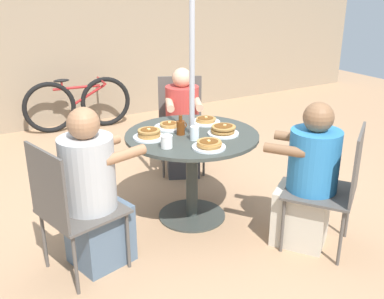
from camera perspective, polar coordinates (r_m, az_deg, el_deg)
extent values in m
plane|color=tan|center=(3.83, 0.00, -8.42)|extent=(12.00, 12.00, 0.00)
cube|color=gray|center=(6.26, -14.59, 11.35)|extent=(10.00, 0.06, 1.80)
cylinder|color=#383D38|center=(3.83, 0.00, -8.33)|extent=(0.56, 0.56, 0.01)
cylinder|color=#383D38|center=(3.67, 0.00, -3.61)|extent=(0.10, 0.10, 0.71)
cylinder|color=#383D38|center=(3.53, 0.00, 1.80)|extent=(1.05, 1.05, 0.03)
cylinder|color=#ADADB2|center=(3.40, 0.00, 9.46)|extent=(0.04, 0.04, 2.40)
cylinder|color=#514C47|center=(4.48, 1.51, -0.81)|extent=(0.02, 0.02, 0.43)
cylinder|color=#514C47|center=(4.45, -3.65, -1.01)|extent=(0.02, 0.02, 0.43)
cylinder|color=#514C47|center=(4.86, 0.91, 0.95)|extent=(0.02, 0.02, 0.43)
cylinder|color=#514C47|center=(4.83, -3.85, 0.78)|extent=(0.02, 0.02, 0.43)
cube|color=#514C47|center=(4.58, -1.29, 2.63)|extent=(0.63, 0.63, 0.02)
cube|color=#514C47|center=(4.72, -1.54, 6.40)|extent=(0.42, 0.20, 0.49)
cube|color=#3D3D42|center=(4.55, -1.16, -0.48)|extent=(0.43, 0.44, 0.43)
cylinder|color=#B73833|center=(4.45, -1.25, 5.11)|extent=(0.33, 0.33, 0.46)
sphere|color=#DBA884|center=(4.38, -1.29, 9.11)|extent=(0.19, 0.19, 0.19)
cylinder|color=#DBA884|center=(4.25, 0.73, 5.85)|extent=(0.20, 0.32, 0.07)
cylinder|color=#DBA884|center=(4.23, -2.85, 5.75)|extent=(0.20, 0.32, 0.07)
cylinder|color=#514C47|center=(3.43, -12.23, -8.60)|extent=(0.02, 0.02, 0.43)
cylinder|color=#514C47|center=(3.14, -8.13, -11.33)|extent=(0.02, 0.02, 0.43)
cylinder|color=#514C47|center=(3.27, -18.25, -10.83)|extent=(0.02, 0.02, 0.43)
cylinder|color=#514C47|center=(2.96, -14.56, -14.03)|extent=(0.02, 0.02, 0.43)
cube|color=#514C47|center=(3.08, -13.65, -7.58)|extent=(0.58, 0.58, 0.02)
cube|color=#514C47|center=(2.88, -17.94, -4.58)|extent=(0.13, 0.44, 0.49)
cube|color=slate|center=(3.24, -11.58, -10.43)|extent=(0.45, 0.42, 0.43)
cylinder|color=#B2B2B2|center=(3.00, -13.07, -3.10)|extent=(0.36, 0.36, 0.51)
sphere|color=#A3704C|center=(2.88, -13.64, 3.23)|extent=(0.21, 0.21, 0.21)
cylinder|color=#A3704C|center=(3.16, -11.69, 0.69)|extent=(0.32, 0.15, 0.07)
cylinder|color=#A3704C|center=(2.94, -8.58, -0.70)|extent=(0.32, 0.15, 0.07)
cylinder|color=#514C47|center=(3.34, 11.43, -9.45)|extent=(0.02, 0.02, 0.43)
cylinder|color=#514C47|center=(3.68, 12.94, -6.47)|extent=(0.02, 0.02, 0.43)
cylinder|color=#514C47|center=(3.29, 18.37, -10.65)|extent=(0.02, 0.02, 0.43)
cylinder|color=#514C47|center=(3.64, 19.19, -7.51)|extent=(0.02, 0.02, 0.43)
cube|color=#514C47|center=(3.38, 15.86, -5.14)|extent=(0.66, 0.66, 0.02)
cube|color=#514C47|center=(3.26, 20.23, -1.80)|extent=(0.38, 0.27, 0.49)
cube|color=beige|center=(3.50, 13.64, -8.14)|extent=(0.50, 0.51, 0.43)
cylinder|color=teal|center=(3.30, 15.22, -1.49)|extent=(0.36, 0.36, 0.46)
sphere|color=brown|center=(3.19, 15.77, 3.95)|extent=(0.21, 0.21, 0.21)
cylinder|color=brown|center=(3.15, 11.71, -0.09)|extent=(0.22, 0.28, 0.07)
cylinder|color=brown|center=(3.42, 12.85, 1.50)|extent=(0.22, 0.28, 0.07)
cylinder|color=white|center=(3.44, -5.46, 1.55)|extent=(0.24, 0.24, 0.01)
cylinder|color=#AD7A3D|center=(3.44, -5.48, 1.76)|extent=(0.17, 0.17, 0.01)
cylinder|color=#AD7A3D|center=(3.44, -5.45, 2.01)|extent=(0.17, 0.17, 0.01)
cylinder|color=#AD7A3D|center=(3.43, -5.50, 2.18)|extent=(0.15, 0.15, 0.01)
cylinder|color=#AD7A3D|center=(3.42, -5.48, 2.41)|extent=(0.17, 0.17, 0.01)
ellipsoid|color=brown|center=(3.42, -5.50, 2.55)|extent=(0.13, 0.12, 0.00)
cube|color=#F4E084|center=(3.41, -5.53, 2.60)|extent=(0.02, 0.02, 0.01)
cylinder|color=white|center=(3.52, 3.98, 2.04)|extent=(0.24, 0.24, 0.01)
cylinder|color=#AD7A3D|center=(3.52, 3.96, 2.29)|extent=(0.18, 0.18, 0.01)
cylinder|color=#AD7A3D|center=(3.51, 3.93, 2.46)|extent=(0.19, 0.19, 0.01)
cylinder|color=#AD7A3D|center=(3.51, 3.97, 2.70)|extent=(0.18, 0.18, 0.01)
cylinder|color=#AD7A3D|center=(3.50, 4.04, 2.87)|extent=(0.19, 0.19, 0.01)
ellipsoid|color=brown|center=(3.50, 4.01, 3.04)|extent=(0.15, 0.14, 0.00)
cube|color=#F4E084|center=(3.50, 4.20, 3.12)|extent=(0.03, 0.03, 0.01)
cylinder|color=white|center=(3.67, -2.88, 2.86)|extent=(0.24, 0.24, 0.01)
cylinder|color=#AD7A3D|center=(3.66, -2.84, 3.04)|extent=(0.15, 0.15, 0.01)
cylinder|color=#AD7A3D|center=(3.66, -2.90, 3.25)|extent=(0.16, 0.16, 0.01)
ellipsoid|color=brown|center=(3.66, -2.89, 3.37)|extent=(0.12, 0.11, 0.00)
cube|color=#F4E084|center=(3.66, -2.89, 3.48)|extent=(0.03, 0.03, 0.01)
cylinder|color=white|center=(3.79, 1.73, 3.49)|extent=(0.24, 0.24, 0.01)
cylinder|color=#AD7A3D|center=(3.79, 1.71, 3.69)|extent=(0.16, 0.16, 0.01)
cylinder|color=#AD7A3D|center=(3.79, 1.80, 3.91)|extent=(0.17, 0.17, 0.01)
ellipsoid|color=brown|center=(3.78, 1.73, 4.03)|extent=(0.14, 0.13, 0.00)
cube|color=#F4E084|center=(3.79, 1.80, 4.14)|extent=(0.03, 0.03, 0.01)
cylinder|color=white|center=(3.23, 2.15, 0.30)|extent=(0.24, 0.24, 0.01)
cylinder|color=#AD7A3D|center=(3.22, 2.25, 0.48)|extent=(0.17, 0.17, 0.01)
cylinder|color=#AD7A3D|center=(3.22, 2.12, 0.60)|extent=(0.17, 0.17, 0.01)
cylinder|color=#AD7A3D|center=(3.22, 2.25, 0.79)|extent=(0.18, 0.18, 0.01)
cylinder|color=#AD7A3D|center=(3.22, 2.19, 0.99)|extent=(0.18, 0.18, 0.01)
ellipsoid|color=brown|center=(3.21, 2.16, 1.07)|extent=(0.14, 0.13, 0.00)
cube|color=#F4E084|center=(3.20, 2.13, 1.13)|extent=(0.02, 0.02, 0.01)
cylinder|color=#602D0F|center=(3.50, -1.45, 2.77)|extent=(0.07, 0.07, 0.11)
cylinder|color=#602D0F|center=(3.47, -1.47, 3.99)|extent=(0.03, 0.03, 0.05)
torus|color=#602D0F|center=(3.51, -1.03, 3.10)|extent=(0.05, 0.01, 0.05)
cylinder|color=white|center=(3.23, -3.25, 0.95)|extent=(0.08, 0.08, 0.09)
cylinder|color=white|center=(3.22, -3.26, 1.73)|extent=(0.09, 0.09, 0.01)
cylinder|color=silver|center=(3.38, 0.33, 2.08)|extent=(0.07, 0.07, 0.10)
torus|color=black|center=(6.01, -17.65, 5.09)|extent=(0.67, 0.13, 0.66)
torus|color=black|center=(6.12, -10.90, 5.99)|extent=(0.67, 0.13, 0.66)
cylinder|color=maroon|center=(6.00, -14.44, 7.64)|extent=(0.59, 0.10, 0.03)
cylinder|color=maroon|center=(6.05, -12.99, 6.76)|extent=(0.45, 0.08, 0.26)
cylinder|color=maroon|center=(5.97, -16.20, 7.84)|extent=(0.03, 0.03, 0.09)
ellipsoid|color=black|center=(5.95, -16.26, 8.40)|extent=(0.21, 0.09, 0.04)
cylinder|color=maroon|center=(6.05, -11.43, 8.57)|extent=(0.08, 0.44, 0.03)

